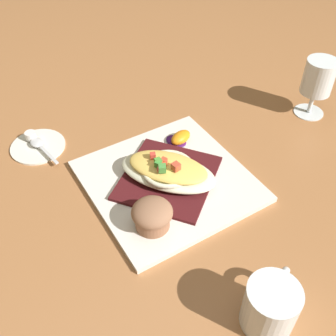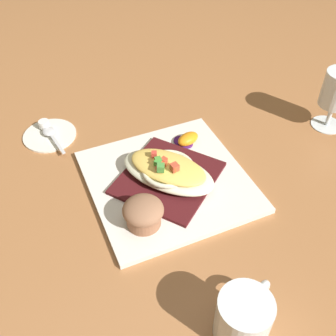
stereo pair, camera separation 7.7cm
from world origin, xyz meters
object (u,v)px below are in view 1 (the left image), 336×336
muffin (152,215)px  spoon (38,144)px  coffee_mug (270,307)px  creamer_cup_0 (31,135)px  orange_garnish (180,138)px  stemmed_glass (318,80)px  creamer_saucer (38,146)px  square_plate (168,181)px  gratin_dish (168,170)px

muffin → spoon: size_ratio=0.69×
coffee_mug → creamer_cup_0: (0.60, 0.07, -0.02)m
orange_garnish → stemmed_glass: bearing=-110.0°
muffin → creamer_saucer: 0.34m
coffee_mug → spoon: size_ratio=1.01×
stemmed_glass → creamer_saucer: stemmed_glass is taller
square_plate → coffee_mug: bearing=166.0°
creamer_saucer → stemmed_glass: bearing=-119.7°
creamer_saucer → creamer_cup_0: 0.03m
coffee_mug → stemmed_glass: 0.55m
square_plate → spoon: spoon is taller
square_plate → creamer_saucer: (0.27, 0.14, -0.00)m
gratin_dish → orange_garnish: 0.12m
square_plate → orange_garnish: (0.07, -0.09, 0.02)m
spoon → creamer_cup_0: 0.03m
creamer_saucer → spoon: (-0.01, 0.00, 0.01)m
square_plate → muffin: muffin is taller
muffin → creamer_saucer: muffin is taller
muffin → orange_garnish: muffin is taller
coffee_mug → stemmed_glass: bearing=-61.7°
stemmed_glass → creamer_cup_0: 0.65m
orange_garnish → gratin_dish: bearing=126.3°
coffee_mug → spoon: (0.57, 0.07, -0.02)m
gratin_dish → creamer_saucer: 0.30m
gratin_dish → creamer_saucer: gratin_dish is taller
gratin_dish → spoon: 0.30m
coffee_mug → orange_garnish: bearing=-24.3°
creamer_cup_0 → stemmed_glass: bearing=-121.7°
gratin_dish → creamer_saucer: bearing=27.9°
gratin_dish → stemmed_glass: bearing=-96.4°
muffin → coffee_mug: (-0.24, -0.02, -0.00)m
square_plate → spoon: (0.26, 0.14, 0.01)m
creamer_cup_0 → coffee_mug: bearing=-173.8°
muffin → creamer_saucer: size_ratio=0.61×
square_plate → creamer_saucer: square_plate is taller
muffin → creamer_cup_0: muffin is taller
square_plate → spoon: size_ratio=2.86×
muffin → square_plate: bearing=-54.7°
orange_garnish → coffee_mug: (-0.37, 0.17, 0.02)m
creamer_cup_0 → muffin: bearing=-172.7°
square_plate → creamer_cup_0: (0.29, 0.14, 0.01)m
coffee_mug → square_plate: bearing=-14.0°
muffin → spoon: 0.33m
orange_garnish → creamer_cup_0: size_ratio=2.38×
creamer_saucer → muffin: bearing=-172.1°
gratin_dish → spoon: bearing=28.4°
spoon → coffee_mug: bearing=-173.4°
gratin_dish → creamer_cup_0: size_ratio=8.96×
square_plate → stemmed_glass: stemmed_glass is taller
creamer_saucer → spoon: size_ratio=1.12×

